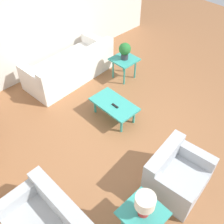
# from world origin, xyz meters

# --- Properties ---
(ground_plane) EXTENTS (14.00, 14.00, 0.00)m
(ground_plane) POSITION_xyz_m (0.00, 0.00, 0.00)
(ground_plane) COLOR #8E5B38
(wall_right) EXTENTS (0.12, 7.20, 2.70)m
(wall_right) POSITION_xyz_m (3.06, 0.00, 1.35)
(wall_right) COLOR silver
(wall_right) RESTS_ON ground_plane
(sofa) EXTENTS (1.11, 2.23, 0.79)m
(sofa) POSITION_xyz_m (2.27, -0.24, 0.30)
(sofa) COLOR white
(sofa) RESTS_ON ground_plane
(armchair) EXTENTS (0.90, 1.02, 0.74)m
(armchair) POSITION_xyz_m (-1.29, 0.37, 0.30)
(armchair) COLOR #A8ADB2
(armchair) RESTS_ON ground_plane
(coffee_table) EXTENTS (0.97, 0.55, 0.38)m
(coffee_table) POSITION_xyz_m (0.54, -0.04, 0.34)
(coffee_table) COLOR teal
(coffee_table) RESTS_ON ground_plane
(side_table_plant) EXTENTS (0.56, 0.56, 0.54)m
(side_table_plant) POSITION_xyz_m (1.38, -1.19, 0.46)
(side_table_plant) COLOR teal
(side_table_plant) RESTS_ON ground_plane
(side_table_lamp) EXTENTS (0.56, 0.56, 0.54)m
(side_table_lamp) POSITION_xyz_m (-1.40, 1.31, 0.46)
(side_table_lamp) COLOR teal
(side_table_lamp) RESTS_ON ground_plane
(potted_plant) EXTENTS (0.28, 0.28, 0.40)m
(potted_plant) POSITION_xyz_m (1.38, -1.19, 0.77)
(potted_plant) COLOR #333338
(potted_plant) RESTS_ON side_table_plant
(table_lamp) EXTENTS (0.27, 0.27, 0.41)m
(table_lamp) POSITION_xyz_m (-1.40, 1.31, 0.80)
(table_lamp) COLOR red
(table_lamp) RESTS_ON side_table_lamp
(remote_control) EXTENTS (0.16, 0.04, 0.02)m
(remote_control) POSITION_xyz_m (0.48, -0.00, 0.39)
(remote_control) COLOR black
(remote_control) RESTS_ON coffee_table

